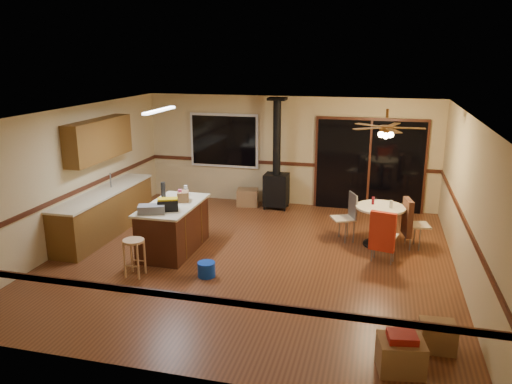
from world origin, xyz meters
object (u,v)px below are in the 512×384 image
(kitchen_island, at_px, (173,227))
(chair_left, at_px, (348,211))
(chair_right, at_px, (409,218))
(toolbox_black, at_px, (168,205))
(box_corner_b, at_px, (437,336))
(wood_stove, at_px, (276,178))
(chair_near, at_px, (383,231))
(dining_table, at_px, (380,219))
(bar_stool, at_px, (135,258))
(blue_bucket, at_px, (206,269))
(box_corner_a, at_px, (401,355))
(toolbox_grey, at_px, (151,209))
(box_under_window, at_px, (248,197))

(kitchen_island, distance_m, chair_left, 3.37)
(kitchen_island, bearing_deg, chair_right, 15.88)
(toolbox_black, height_order, box_corner_b, toolbox_black)
(wood_stove, bearing_deg, chair_near, -48.14)
(chair_left, bearing_deg, dining_table, -13.36)
(bar_stool, xyz_separation_m, chair_left, (3.27, 2.53, 0.27))
(kitchen_island, height_order, blue_bucket, kitchen_island)
(dining_table, xyz_separation_m, chair_left, (-0.60, 0.14, 0.06))
(toolbox_black, xyz_separation_m, blue_bucket, (0.88, -0.55, -0.88))
(dining_table, distance_m, chair_left, 0.62)
(wood_stove, distance_m, chair_left, 2.49)
(box_corner_a, xyz_separation_m, box_corner_b, (0.45, 0.57, -0.02))
(chair_near, bearing_deg, blue_bucket, -155.94)
(blue_bucket, height_order, dining_table, dining_table)
(box_corner_a, bearing_deg, bar_stool, 159.26)
(wood_stove, distance_m, chair_near, 3.68)
(dining_table, bearing_deg, chair_right, 1.25)
(dining_table, bearing_deg, toolbox_black, -156.49)
(toolbox_grey, xyz_separation_m, blue_bucket, (1.10, -0.35, -0.85))
(kitchen_island, xyz_separation_m, box_under_window, (0.58, 3.10, -0.25))
(toolbox_grey, height_order, box_under_window, toolbox_grey)
(toolbox_grey, height_order, blue_bucket, toolbox_grey)
(toolbox_grey, bearing_deg, dining_table, 24.78)
(toolbox_grey, bearing_deg, kitchen_island, 77.06)
(chair_near, relative_size, chair_right, 1.00)
(chair_right, bearing_deg, toolbox_black, -159.05)
(kitchen_island, distance_m, bar_stool, 1.22)
(blue_bucket, distance_m, box_under_window, 4.05)
(box_under_window, relative_size, box_corner_b, 1.17)
(wood_stove, relative_size, blue_bucket, 8.60)
(chair_near, height_order, box_under_window, chair_near)
(chair_right, bearing_deg, box_under_window, 152.42)
(dining_table, xyz_separation_m, chair_near, (0.06, -0.88, 0.06))
(toolbox_black, relative_size, box_corner_b, 0.83)
(bar_stool, relative_size, box_corner_b, 1.49)
(blue_bucket, distance_m, chair_right, 3.92)
(box_corner_b, bearing_deg, box_corner_a, -128.60)
(bar_stool, xyz_separation_m, box_corner_b, (4.63, -1.01, -0.15))
(box_corner_b, bearing_deg, chair_left, 110.99)
(toolbox_black, relative_size, blue_bucket, 1.21)
(dining_table, bearing_deg, box_under_window, 148.48)
(wood_stove, xyz_separation_m, box_corner_a, (2.70, -5.83, -0.53))
(box_under_window, bearing_deg, toolbox_black, -98.14)
(chair_left, relative_size, box_under_window, 1.07)
(wood_stove, height_order, dining_table, wood_stove)
(toolbox_grey, height_order, chair_left, toolbox_grey)
(kitchen_island, bearing_deg, toolbox_black, -77.52)
(kitchen_island, distance_m, box_under_window, 3.16)
(box_under_window, bearing_deg, chair_near, -41.33)
(bar_stool, bearing_deg, box_corner_b, -12.32)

